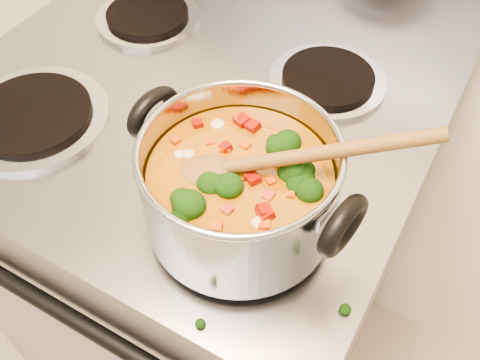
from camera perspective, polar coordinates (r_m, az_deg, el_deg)
name	(u,v)px	position (r m, az deg, el deg)	size (l,w,h in m)	color
electric_range	(202,254)	(1.19, -4.05, -7.88)	(0.73, 0.66, 1.08)	gray
stockpot	(240,187)	(0.61, 0.02, -0.79)	(0.29, 0.23, 0.14)	#9B9CA3
wooden_spoon	(259,163)	(0.58, 2.01, 1.87)	(0.28, 0.16, 0.10)	brown
cooktop_crumbs	(268,252)	(0.65, 3.02, -7.71)	(0.34, 0.19, 0.01)	black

